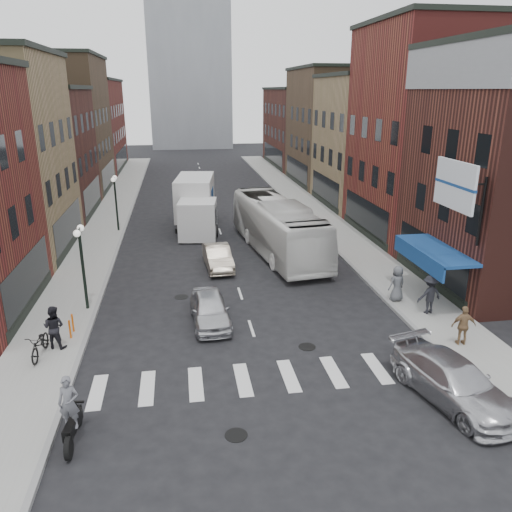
{
  "coord_description": "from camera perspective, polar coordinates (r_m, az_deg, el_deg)",
  "views": [
    {
      "loc": [
        -2.85,
        -18.57,
        9.96
      ],
      "look_at": [
        0.76,
        4.55,
        2.15
      ],
      "focal_mm": 35.0,
      "sensor_mm": 36.0,
      "label": 1
    }
  ],
  "objects": [
    {
      "name": "parked_bicycle",
      "position": [
        21.21,
        -23.45,
        -9.22
      ],
      "size": [
        0.78,
        1.97,
        1.02
      ],
      "primitive_type": "imported",
      "rotation": [
        0.0,
        0.0,
        -0.05
      ],
      "color": "black",
      "rests_on": "sidewalk_left"
    },
    {
      "name": "sidewalk_left",
      "position": [
        42.14,
        -16.36,
        4.14
      ],
      "size": [
        3.0,
        74.0,
        0.15
      ],
      "primitive_type": "cube",
      "color": "gray",
      "rests_on": "ground"
    },
    {
      "name": "bldg_right_mid_a",
      "position": [
        37.24,
        20.34,
        13.03
      ],
      "size": [
        10.3,
        10.2,
        14.3
      ],
      "color": "maroon",
      "rests_on": "ground"
    },
    {
      "name": "bike_rack",
      "position": [
        22.49,
        -20.35,
        -7.51
      ],
      "size": [
        0.08,
        0.68,
        0.8
      ],
      "color": "#D8590C",
      "rests_on": "sidewalk_left"
    },
    {
      "name": "curb_left",
      "position": [
        41.98,
        -14.32,
        4.16
      ],
      "size": [
        0.2,
        74.0,
        0.16
      ],
      "primitive_type": "cube",
      "color": "gray",
      "rests_on": "ground"
    },
    {
      "name": "streetlamp_far",
      "position": [
        37.52,
        -15.79,
        6.95
      ],
      "size": [
        0.32,
        1.22,
        4.11
      ],
      "color": "black",
      "rests_on": "ground"
    },
    {
      "name": "crosswalk_stripes",
      "position": [
        18.7,
        1.31,
        -13.72
      ],
      "size": [
        12.0,
        2.2,
        0.01
      ],
      "primitive_type": "cube",
      "color": "silver",
      "rests_on": "ground"
    },
    {
      "name": "bldg_left_far_a",
      "position": [
        55.03,
        -22.27,
        13.7
      ],
      "size": [
        10.3,
        12.2,
        13.3
      ],
      "color": "brown",
      "rests_on": "ground"
    },
    {
      "name": "sedan_left_near",
      "position": [
        22.41,
        -5.29,
        -6.07
      ],
      "size": [
        1.81,
        4.09,
        1.37
      ],
      "primitive_type": "imported",
      "rotation": [
        0.0,
        0.0,
        0.05
      ],
      "color": "silver",
      "rests_on": "ground"
    },
    {
      "name": "box_truck",
      "position": [
        37.6,
        -6.88,
        5.86
      ],
      "size": [
        3.31,
        8.83,
        3.72
      ],
      "rotation": [
        0.0,
        0.0,
        -0.13
      ],
      "color": "silver",
      "rests_on": "ground"
    },
    {
      "name": "streetlamp_near",
      "position": [
        24.08,
        -19.34,
        0.37
      ],
      "size": [
        0.32,
        1.22,
        4.11
      ],
      "color": "black",
      "rests_on": "ground"
    },
    {
      "name": "billboard_sign",
      "position": [
        22.56,
        21.94,
        7.37
      ],
      "size": [
        1.52,
        3.0,
        3.7
      ],
      "color": "black",
      "rests_on": "ground"
    },
    {
      "name": "motorcycle_rider",
      "position": [
        16.16,
        -20.45,
        -16.38
      ],
      "size": [
        0.65,
        2.18,
        2.22
      ],
      "rotation": [
        0.0,
        0.0,
        -0.11
      ],
      "color": "black",
      "rests_on": "ground"
    },
    {
      "name": "bldg_right_far_a",
      "position": [
        56.59,
        9.84,
        14.35
      ],
      "size": [
        10.3,
        12.2,
        12.3
      ],
      "color": "brown",
      "rests_on": "ground"
    },
    {
      "name": "transit_bus",
      "position": [
        31.75,
        2.47,
        3.35
      ],
      "size": [
        4.34,
        12.4,
        3.38
      ],
      "primitive_type": "imported",
      "rotation": [
        0.0,
        0.0,
        0.13
      ],
      "color": "silver",
      "rests_on": "ground"
    },
    {
      "name": "ped_right_c",
      "position": [
        25.18,
        15.84,
        -3.04
      ],
      "size": [
        0.98,
        0.77,
        1.77
      ],
      "primitive_type": "imported",
      "rotation": [
        0.0,
        0.0,
        3.41
      ],
      "color": "#55575C",
      "rests_on": "sidewalk_right"
    },
    {
      "name": "ped_right_a",
      "position": [
        24.22,
        19.22,
        -4.17
      ],
      "size": [
        1.27,
        0.78,
        1.83
      ],
      "primitive_type": "imported",
      "rotation": [
        0.0,
        0.0,
        3.31
      ],
      "color": "black",
      "rests_on": "sidewalk_right"
    },
    {
      "name": "bldg_right_mid_b",
      "position": [
        46.36,
        14.16,
        12.59
      ],
      "size": [
        10.3,
        10.2,
        11.3
      ],
      "color": "#9C8356",
      "rests_on": "ground"
    },
    {
      "name": "awning_blue",
      "position": [
        25.23,
        19.42,
        0.48
      ],
      "size": [
        1.8,
        5.0,
        0.78
      ],
      "color": "navy",
      "rests_on": "ground"
    },
    {
      "name": "bldg_left_mid_b",
      "position": [
        44.53,
        -25.09,
        10.57
      ],
      "size": [
        10.3,
        10.2,
        10.3
      ],
      "color": "#401C17",
      "rests_on": "ground"
    },
    {
      "name": "ped_right_b",
      "position": [
        21.84,
        22.64,
        -7.34
      ],
      "size": [
        1.03,
        0.62,
        1.66
      ],
      "primitive_type": "imported",
      "rotation": [
        0.0,
        0.0,
        3.0
      ],
      "color": "olive",
      "rests_on": "sidewalk_right"
    },
    {
      "name": "sedan_left_far",
      "position": [
        29.22,
        -4.38,
        -0.14
      ],
      "size": [
        1.65,
        4.12,
        1.33
      ],
      "primitive_type": "imported",
      "rotation": [
        0.0,
        0.0,
        0.06
      ],
      "color": "#BAAB97",
      "rests_on": "ground"
    },
    {
      "name": "bldg_left_far_b",
      "position": [
        68.79,
        -19.61,
        13.85
      ],
      "size": [
        10.3,
        16.2,
        11.3
      ],
      "color": "maroon",
      "rests_on": "ground"
    },
    {
      "name": "bldg_right_far_b",
      "position": [
        70.05,
        6.1,
        14.43
      ],
      "size": [
        10.3,
        16.2,
        10.3
      ],
      "color": "#401C17",
      "rests_on": "ground"
    },
    {
      "name": "sidewalk_right",
      "position": [
        43.27,
        6.61,
        5.14
      ],
      "size": [
        3.0,
        74.0,
        0.15
      ],
      "primitive_type": "cube",
      "color": "gray",
      "rests_on": "ground"
    },
    {
      "name": "ped_left_solo",
      "position": [
        21.48,
        -22.1,
        -7.54
      ],
      "size": [
        0.97,
        0.72,
        1.78
      ],
      "primitive_type": "imported",
      "rotation": [
        0.0,
        0.0,
        2.85
      ],
      "color": "black",
      "rests_on": "sidewalk_left"
    },
    {
      "name": "ground",
      "position": [
        21.26,
        -0.13,
        -9.47
      ],
      "size": [
        160.0,
        160.0,
        0.0
      ],
      "primitive_type": "plane",
      "color": "black",
      "rests_on": "ground"
    },
    {
      "name": "curb_right",
      "position": [
        42.92,
        4.67,
        4.99
      ],
      "size": [
        0.2,
        74.0,
        0.16
      ],
      "primitive_type": "cube",
      "color": "gray",
      "rests_on": "ground"
    },
    {
      "name": "curb_car",
      "position": [
        18.38,
        21.62,
        -13.16
      ],
      "size": [
        3.12,
        5.31,
        1.44
      ],
      "primitive_type": "imported",
      "rotation": [
        0.0,
        0.0,
        0.23
      ],
      "color": "silver",
      "rests_on": "ground"
    }
  ]
}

